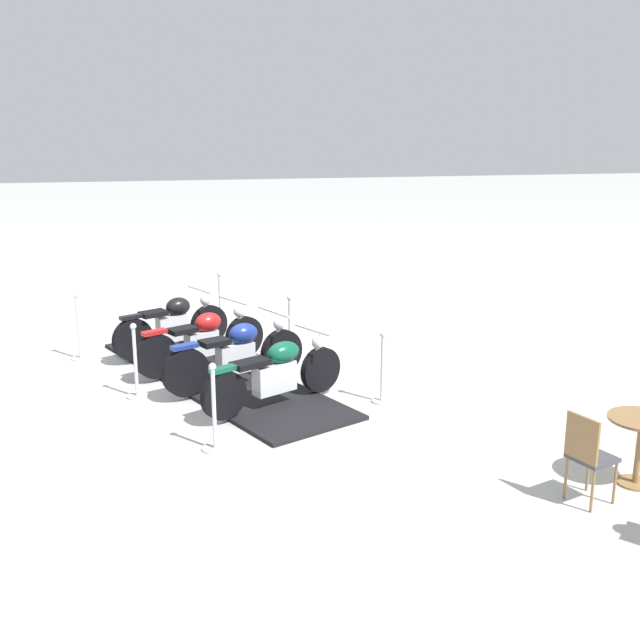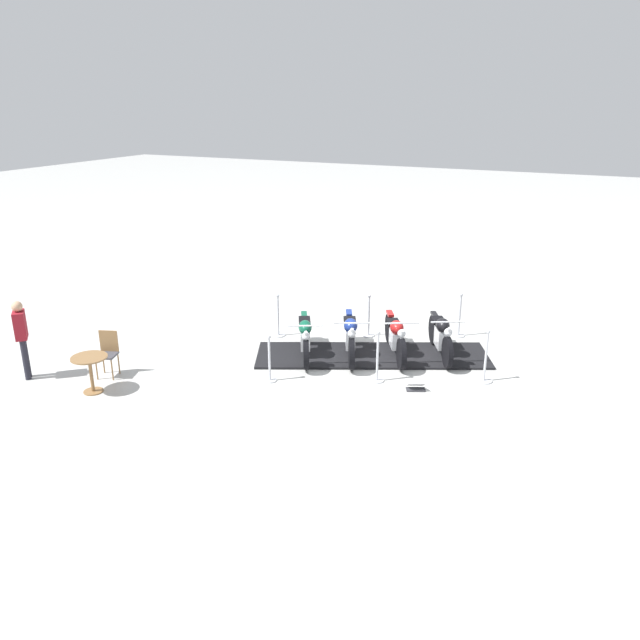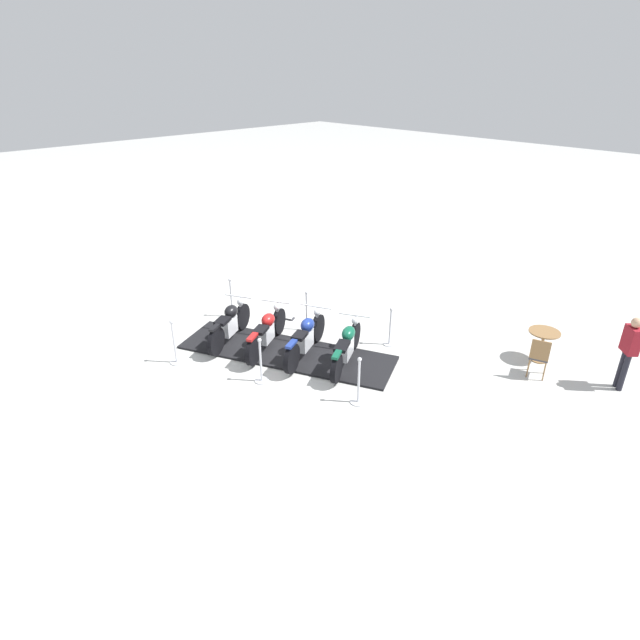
{
  "view_description": "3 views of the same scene",
  "coord_description": "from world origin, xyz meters",
  "px_view_note": "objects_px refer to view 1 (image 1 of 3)",
  "views": [
    {
      "loc": [
        11.16,
        -0.81,
        3.83
      ],
      "look_at": [
        0.54,
        1.46,
        0.98
      ],
      "focal_mm": 43.03,
      "sensor_mm": 36.0,
      "label": 1
    },
    {
      "loc": [
        -4.61,
        12.63,
        5.65
      ],
      "look_at": [
        0.95,
        0.79,
        1.0
      ],
      "focal_mm": 35.47,
      "sensor_mm": 36.0,
      "label": 2
    },
    {
      "loc": [
        8.41,
        -7.02,
        6.36
      ],
      "look_at": [
        0.72,
        0.45,
        1.01
      ],
      "focal_mm": 28.93,
      "sensor_mm": 36.0,
      "label": 3
    }
  ],
  "objects_px": {
    "motorcycle_black": "(174,324)",
    "stanchion_left_front": "(214,422)",
    "motorcycle_navy": "(237,353)",
    "info_placard": "(286,344)",
    "stanchion_right_front": "(382,377)",
    "cafe_chair_near_table": "(588,453)",
    "stanchion_right_mid": "(290,339)",
    "motorcycle_maroon": "(203,339)",
    "stanchion_left_mid": "(136,373)",
    "motorcycle_forest": "(276,372)",
    "stanchion_right_rear": "(221,315)",
    "stanchion_left_rear": "(79,337)"
  },
  "relations": [
    {
      "from": "motorcycle_maroon",
      "to": "stanchion_right_mid",
      "type": "xyz_separation_m",
      "value": [
        -0.08,
        1.39,
        -0.12
      ]
    },
    {
      "from": "stanchion_left_mid",
      "to": "motorcycle_forest",
      "type": "bearing_deg",
      "value": 66.36
    },
    {
      "from": "motorcycle_maroon",
      "to": "motorcycle_black",
      "type": "distance_m",
      "value": 1.03
    },
    {
      "from": "stanchion_left_front",
      "to": "info_placard",
      "type": "xyz_separation_m",
      "value": [
        -4.02,
        1.54,
        -0.29
      ]
    },
    {
      "from": "stanchion_left_front",
      "to": "cafe_chair_near_table",
      "type": "xyz_separation_m",
      "value": [
        2.13,
        3.61,
        0.21
      ]
    },
    {
      "from": "stanchion_right_front",
      "to": "cafe_chair_near_table",
      "type": "distance_m",
      "value": 3.47
    },
    {
      "from": "motorcycle_navy",
      "to": "stanchion_right_mid",
      "type": "xyz_separation_m",
      "value": [
        -1.01,
        0.96,
        -0.13
      ]
    },
    {
      "from": "motorcycle_navy",
      "to": "stanchion_right_mid",
      "type": "distance_m",
      "value": 1.4
    },
    {
      "from": "motorcycle_black",
      "to": "stanchion_right_front",
      "type": "relative_size",
      "value": 1.87
    },
    {
      "from": "motorcycle_forest",
      "to": "info_placard",
      "type": "distance_m",
      "value": 2.91
    },
    {
      "from": "motorcycle_navy",
      "to": "stanchion_right_front",
      "type": "distance_m",
      "value": 2.17
    },
    {
      "from": "motorcycle_maroon",
      "to": "stanchion_right_mid",
      "type": "distance_m",
      "value": 1.4
    },
    {
      "from": "stanchion_right_rear",
      "to": "info_placard",
      "type": "xyz_separation_m",
      "value": [
        1.16,
        1.01,
        -0.29
      ]
    },
    {
      "from": "motorcycle_black",
      "to": "stanchion_left_front",
      "type": "height_order",
      "value": "stanchion_left_front"
    },
    {
      "from": "motorcycle_maroon",
      "to": "stanchion_left_front",
      "type": "height_order",
      "value": "stanchion_left_front"
    },
    {
      "from": "motorcycle_maroon",
      "to": "stanchion_right_rear",
      "type": "bearing_deg",
      "value": 49.57
    },
    {
      "from": "stanchion_left_mid",
      "to": "motorcycle_black",
      "type": "bearing_deg",
      "value": 163.45
    },
    {
      "from": "stanchion_left_rear",
      "to": "cafe_chair_near_table",
      "type": "relative_size",
      "value": 1.15
    },
    {
      "from": "stanchion_left_mid",
      "to": "info_placard",
      "type": "relative_size",
      "value": 2.49
    },
    {
      "from": "stanchion_right_rear",
      "to": "stanchion_left_mid",
      "type": "bearing_deg",
      "value": -24.94
    },
    {
      "from": "motorcycle_black",
      "to": "stanchion_left_rear",
      "type": "height_order",
      "value": "stanchion_left_rear"
    },
    {
      "from": "stanchion_left_mid",
      "to": "stanchion_right_rear",
      "type": "xyz_separation_m",
      "value": [
        -3.15,
        1.47,
        -0.02
      ]
    },
    {
      "from": "stanchion_left_rear",
      "to": "stanchion_left_front",
      "type": "height_order",
      "value": "stanchion_left_rear"
    },
    {
      "from": "motorcycle_maroon",
      "to": "stanchion_left_mid",
      "type": "relative_size",
      "value": 1.91
    },
    {
      "from": "motorcycle_forest",
      "to": "motorcycle_black",
      "type": "bearing_deg",
      "value": 86.97
    },
    {
      "from": "stanchion_right_front",
      "to": "stanchion_left_front",
      "type": "xyz_separation_m",
      "value": [
        1.12,
        -2.41,
        -0.02
      ]
    },
    {
      "from": "stanchion_right_front",
      "to": "cafe_chair_near_table",
      "type": "xyz_separation_m",
      "value": [
        3.25,
        1.2,
        0.19
      ]
    },
    {
      "from": "motorcycle_navy",
      "to": "motorcycle_black",
      "type": "bearing_deg",
      "value": 90.11
    },
    {
      "from": "motorcycle_black",
      "to": "stanchion_left_rear",
      "type": "relative_size",
      "value": 1.72
    },
    {
      "from": "stanchion_right_mid",
      "to": "cafe_chair_near_table",
      "type": "bearing_deg",
      "value": 22.09
    },
    {
      "from": "motorcycle_forest",
      "to": "stanchion_left_mid",
      "type": "bearing_deg",
      "value": 128.43
    },
    {
      "from": "motorcycle_forest",
      "to": "stanchion_right_front",
      "type": "distance_m",
      "value": 1.48
    },
    {
      "from": "stanchion_left_mid",
      "to": "stanchion_left_rear",
      "type": "distance_m",
      "value": 2.24
    },
    {
      "from": "stanchion_right_rear",
      "to": "motorcycle_black",
      "type": "bearing_deg",
      "value": -36.68
    },
    {
      "from": "motorcycle_navy",
      "to": "stanchion_left_rear",
      "type": "height_order",
      "value": "stanchion_left_rear"
    },
    {
      "from": "motorcycle_navy",
      "to": "info_placard",
      "type": "height_order",
      "value": "motorcycle_navy"
    },
    {
      "from": "motorcycle_navy",
      "to": "motorcycle_maroon",
      "type": "relative_size",
      "value": 1.04
    },
    {
      "from": "motorcycle_forest",
      "to": "motorcycle_black",
      "type": "height_order",
      "value": "motorcycle_black"
    },
    {
      "from": "stanchion_right_mid",
      "to": "cafe_chair_near_table",
      "type": "distance_m",
      "value": 5.7
    },
    {
      "from": "stanchion_right_rear",
      "to": "motorcycle_maroon",
      "type": "bearing_deg",
      "value": -12.01
    },
    {
      "from": "stanchion_right_front",
      "to": "info_placard",
      "type": "xyz_separation_m",
      "value": [
        -2.91,
        -0.87,
        -0.31
      ]
    },
    {
      "from": "motorcycle_forest",
      "to": "stanchion_left_front",
      "type": "xyz_separation_m",
      "value": [
        1.21,
        -0.94,
        -0.16
      ]
    },
    {
      "from": "motorcycle_forest",
      "to": "stanchion_right_rear",
      "type": "xyz_separation_m",
      "value": [
        -3.97,
        -0.42,
        -0.16
      ]
    },
    {
      "from": "motorcycle_forest",
      "to": "cafe_chair_near_table",
      "type": "height_order",
      "value": "motorcycle_forest"
    },
    {
      "from": "motorcycle_black",
      "to": "info_placard",
      "type": "relative_size",
      "value": 4.41
    },
    {
      "from": "stanchion_left_mid",
      "to": "stanchion_left_front",
      "type": "xyz_separation_m",
      "value": [
        2.04,
        0.94,
        -0.02
      ]
    },
    {
      "from": "stanchion_right_rear",
      "to": "stanchion_right_front",
      "type": "bearing_deg",
      "value": 24.85
    },
    {
      "from": "motorcycle_maroon",
      "to": "motorcycle_black",
      "type": "xyz_separation_m",
      "value": [
        -0.93,
        -0.43,
        0.03
      ]
    },
    {
      "from": "info_placard",
      "to": "motorcycle_black",
      "type": "bearing_deg",
      "value": -114.33
    },
    {
      "from": "motorcycle_maroon",
      "to": "stanchion_left_rear",
      "type": "relative_size",
      "value": 1.85
    }
  ]
}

